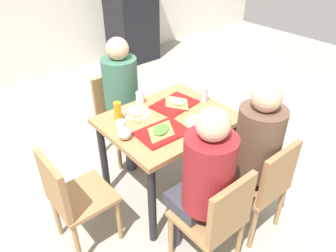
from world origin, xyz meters
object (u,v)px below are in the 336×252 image
object	(u,v)px
chair_far_side	(117,110)
pizza_slice_d	(205,122)
plastic_cup_a	(140,98)
pizza_slice_c	(135,112)
paper_plate_near_edge	(201,122)
condiment_bottle	(118,112)
chair_near_right	(264,183)
person_far_side	(123,93)
pizza_slice_b	(177,102)
foil_bundle	(125,133)
pizza_slice_a	(161,130)
chair_left_end	(71,196)
person_in_brown_jacket	(253,147)
tray_red_near	(162,133)
main_table	(168,130)
chair_near_left	(217,217)
tray_red_far	(175,104)
soda_can	(204,94)
plastic_cup_b	(201,130)
drink_fridge	(131,2)
person_in_red	(204,177)
paper_plate_center	(137,113)
plastic_cup_c	(121,127)

from	to	relation	value
chair_far_side	pizza_slice_d	distance (m)	1.08
plastic_cup_a	pizza_slice_c	bearing A→B (deg)	-139.84
paper_plate_near_edge	condiment_bottle	xyz separation A→B (m)	(-0.47, 0.44, 0.08)
chair_near_right	paper_plate_near_edge	xyz separation A→B (m)	(-0.10, 0.56, 0.29)
person_far_side	pizza_slice_b	distance (m)	0.56
person_far_side	foil_bundle	size ratio (longest dim) A/B	12.51
pizza_slice_a	pizza_slice_c	world-z (taller)	pizza_slice_a
chair_left_end	person_in_brown_jacket	xyz separation A→B (m)	(1.12, -0.64, 0.25)
person_far_side	chair_near_right	bearing A→B (deg)	-80.17
tray_red_near	foil_bundle	size ratio (longest dim) A/B	3.60
pizza_slice_d	plastic_cup_a	size ratio (longest dim) A/B	2.01
main_table	person_far_side	world-z (taller)	person_far_side
chair_near_right	plastic_cup_a	xyz separation A→B (m)	(-0.27, 1.12, 0.33)
main_table	chair_near_left	size ratio (longest dim) A/B	1.17
tray_red_far	soda_can	xyz separation A→B (m)	(0.25, -0.10, 0.05)
pizza_slice_a	pizza_slice_c	xyz separation A→B (m)	(0.01, 0.35, -0.01)
chair_near_left	tray_red_near	xyz separation A→B (m)	(0.07, 0.64, 0.29)
chair_near_right	soda_can	world-z (taller)	soda_can
main_table	paper_plate_near_edge	xyz separation A→B (m)	(0.15, -0.22, 0.12)
person_in_brown_jacket	tray_red_far	distance (m)	0.76
chair_near_left	plastic_cup_b	bearing A→B (deg)	58.58
foil_bundle	drink_fridge	xyz separation A→B (m)	(2.04, 2.87, 0.13)
person_in_brown_jacket	soda_can	size ratio (longest dim) A/B	10.25
tray_red_near	tray_red_far	world-z (taller)	same
chair_far_side	pizza_slice_a	distance (m)	0.98
person_in_red	plastic_cup_b	bearing A→B (deg)	48.25
drink_fridge	paper_plate_center	bearing A→B (deg)	-123.89
chair_far_side	pizza_slice_c	xyz separation A→B (m)	(-0.16, -0.56, 0.30)
chair_near_left	drink_fridge	distance (m)	4.11
paper_plate_center	drink_fridge	xyz separation A→B (m)	(1.77, 2.63, 0.17)
main_table	chair_far_side	bearing A→B (deg)	90.00
chair_near_left	main_table	bearing A→B (deg)	72.49
person_in_red	tray_red_far	world-z (taller)	person_in_red
paper_plate_center	plastic_cup_b	distance (m)	0.58
main_table	chair_near_left	distance (m)	0.84
chair_left_end	pizza_slice_c	world-z (taller)	chair_left_end
main_table	plastic_cup_c	distance (m)	0.43
pizza_slice_c	condiment_bottle	world-z (taller)	condiment_bottle
chair_far_side	soda_can	world-z (taller)	soda_can
chair_near_left	soda_can	bearing A→B (deg)	50.28
chair_near_right	pizza_slice_c	size ratio (longest dim) A/B	3.17
person_in_red	pizza_slice_b	distance (m)	0.88
main_table	tray_red_far	bearing A→B (deg)	34.61
pizza_slice_d	plastic_cup_c	bearing A→B (deg)	151.43
person_far_side	pizza_slice_c	distance (m)	0.45
plastic_cup_b	main_table	bearing A→B (deg)	94.18
person_in_brown_jacket	plastic_cup_b	size ratio (longest dim) A/B	12.51
plastic_cup_c	condiment_bottle	bearing A→B (deg)	65.02
paper_plate_center	foil_bundle	xyz separation A→B (m)	(-0.27, -0.24, 0.05)
foil_bundle	condiment_bottle	bearing A→B (deg)	67.51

